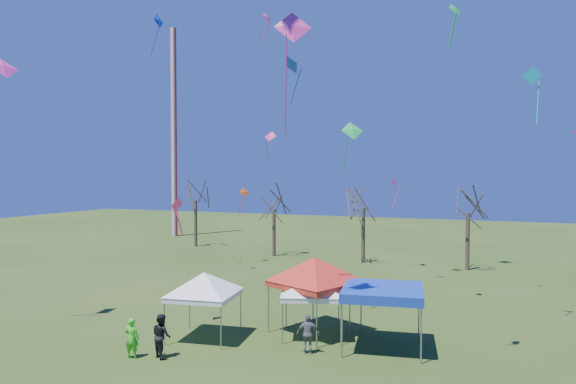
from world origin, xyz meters
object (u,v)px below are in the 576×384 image
object	(u,v)px
person_green	(132,338)
tree_3	(468,192)
radio_mast	(174,133)
tree_0	(195,184)
person_grey	(308,334)
person_dark	(161,336)
tree_1	(274,193)
tree_2	(363,188)
tent_white_west	(204,277)
tent_white_mid	(312,276)
tent_red	(315,262)
tent_blue	(383,292)

from	to	relation	value
person_green	tree_3	bearing A→B (deg)	-128.07
radio_mast	tree_0	distance (m)	11.45
person_grey	person_dark	bearing A→B (deg)	9.93
tree_1	tree_2	size ratio (longest dim) A/B	0.92
tree_3	tent_white_west	distance (m)	24.71
tent_white_mid	tent_red	world-z (taller)	tent_red
tree_0	tent_red	bearing A→B (deg)	-47.43
tent_white_west	person_grey	size ratio (longest dim) A/B	2.37
tree_2	person_green	world-z (taller)	tree_2
tent_white_mid	person_grey	xyz separation A→B (m)	(0.64, -2.31, -1.94)
tree_3	tent_white_mid	world-z (taller)	tree_3
person_grey	person_green	size ratio (longest dim) A/B	1.01
tree_3	tent_white_west	world-z (taller)	tree_3
person_dark	person_green	size ratio (longest dim) A/B	1.09
tree_1	person_grey	world-z (taller)	tree_1
tree_0	tent_white_west	xyz separation A→B (m)	(16.60, -25.57, -3.66)
tent_white_west	person_grey	bearing A→B (deg)	-0.70
tree_0	tree_3	distance (m)	27.09
tree_3	tent_red	world-z (taller)	tree_3
tree_0	tree_3	world-z (taller)	tree_0
tree_1	person_dark	world-z (taller)	tree_1
person_grey	tent_blue	bearing A→B (deg)	-162.99
person_green	person_grey	bearing A→B (deg)	-167.23
radio_mast	tent_red	world-z (taller)	radio_mast
tent_white_west	tree_2	bearing A→B (deg)	85.24
tent_red	person_dark	distance (m)	7.64
tent_red	person_dark	xyz separation A→B (m)	(-4.74, -5.46, -2.45)
radio_mast	tent_white_west	bearing A→B (deg)	-53.57
tree_3	tree_1	bearing A→B (deg)	177.94
radio_mast	person_green	bearing A→B (deg)	-57.79
tree_0	person_grey	xyz separation A→B (m)	(21.67, -25.63, -5.66)
tree_0	person_grey	world-z (taller)	tree_0
tent_red	person_dark	world-z (taller)	tent_red
tent_white_west	radio_mast	bearing A→B (deg)	126.43
tree_0	tent_blue	distance (m)	34.35
tree_2	tent_blue	distance (m)	21.98
tree_0	person_dark	distance (m)	33.13
tree_2	tent_red	size ratio (longest dim) A/B	1.87
tent_red	person_green	distance (m)	8.71
tent_white_mid	person_grey	world-z (taller)	tent_white_mid
person_dark	tree_3	bearing A→B (deg)	-84.55
radio_mast	tree_1	xyz separation A→B (m)	(17.23, -9.35, -6.71)
radio_mast	person_green	distance (m)	43.49
radio_mast	tree_1	distance (m)	20.72
tree_2	person_grey	bearing A→B (deg)	-81.97
tree_0	radio_mast	bearing A→B (deg)	137.23
tent_white_mid	person_green	distance (m)	8.27
tent_white_mid	tree_1	bearing A→B (deg)	118.00
tent_red	person_green	bearing A→B (deg)	-134.31
tree_0	tree_3	size ratio (longest dim) A/B	1.07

